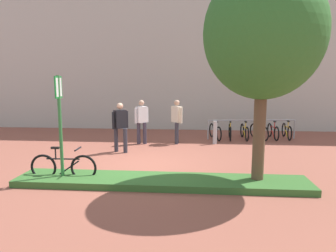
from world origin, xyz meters
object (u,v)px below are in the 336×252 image
object	(u,v)px
tree_sidewalk	(264,34)
parking_sign_post	(60,114)
bike_at_sign	(64,167)
person_suited_navy	(120,124)
bollard_steel	(215,133)
person_shirt_blue	(142,119)
person_shirt_white	(177,119)
bike_rack_cluster	(251,131)

from	to	relation	value
tree_sidewalk	parking_sign_post	distance (m)	5.06
bike_at_sign	person_suited_navy	distance (m)	3.26
parking_sign_post	bollard_steel	xyz separation A→B (m)	(4.02, 4.94, -1.24)
bollard_steel	person_shirt_blue	bearing A→B (deg)	-175.12
parking_sign_post	person_shirt_blue	xyz separation A→B (m)	(1.17, 4.70, -0.71)
tree_sidewalk	person_shirt_blue	world-z (taller)	tree_sidewalk
bike_at_sign	bollard_steel	xyz separation A→B (m)	(4.04, 4.83, 0.10)
tree_sidewalk	bollard_steel	xyz separation A→B (m)	(-0.70, 4.79, -3.05)
parking_sign_post	person_shirt_white	world-z (taller)	parking_sign_post
person_shirt_blue	bike_rack_cluster	bearing A→B (deg)	17.43
bollard_steel	person_suited_navy	bearing A→B (deg)	-153.00
bike_rack_cluster	person_shirt_blue	bearing A→B (deg)	-162.57
person_shirt_white	bollard_steel	bearing A→B (deg)	1.35
person_suited_navy	person_shirt_blue	size ratio (longest dim) A/B	1.00
bike_at_sign	person_suited_navy	bearing A→B (deg)	77.36
bike_at_sign	person_shirt_blue	xyz separation A→B (m)	(1.19, 4.59, 0.63)
bike_rack_cluster	person_shirt_white	xyz separation A→B (m)	(-3.11, -1.19, 0.64)
tree_sidewalk	bollard_steel	world-z (taller)	tree_sidewalk
parking_sign_post	person_shirt_blue	distance (m)	4.89
tree_sidewalk	bollard_steel	bearing A→B (deg)	98.35
tree_sidewalk	person_shirt_white	size ratio (longest dim) A/B	2.91
person_shirt_white	person_suited_navy	bearing A→B (deg)	-137.90
parking_sign_post	person_suited_navy	bearing A→B (deg)	78.13
tree_sidewalk	bike_at_sign	distance (m)	5.70
bike_rack_cluster	person_shirt_blue	xyz separation A→B (m)	(-4.47, -1.40, 0.64)
tree_sidewalk	person_suited_navy	size ratio (longest dim) A/B	2.91
person_suited_navy	tree_sidewalk	bearing A→B (deg)	-37.31
tree_sidewalk	parking_sign_post	size ratio (longest dim) A/B	1.92
bike_at_sign	parking_sign_post	bearing A→B (deg)	-79.44
bike_at_sign	bollard_steel	size ratio (longest dim) A/B	1.87
parking_sign_post	bike_at_sign	xyz separation A→B (m)	(-0.02, 0.11, -1.34)
tree_sidewalk	person_shirt_white	bearing A→B (deg)	114.84
bike_at_sign	person_suited_navy	world-z (taller)	person_suited_navy
tree_sidewalk	person_shirt_blue	bearing A→B (deg)	128.07
bollard_steel	person_shirt_blue	size ratio (longest dim) A/B	0.52
bollard_steel	bike_rack_cluster	bearing A→B (deg)	35.73
bike_at_sign	bike_rack_cluster	bearing A→B (deg)	46.64
person_suited_navy	person_shirt_white	bearing A→B (deg)	42.10
bike_at_sign	bollard_steel	bearing A→B (deg)	50.05
tree_sidewalk	bike_rack_cluster	distance (m)	6.79
parking_sign_post	person_suited_navy	xyz separation A→B (m)	(0.68, 3.24, -0.71)
parking_sign_post	bike_at_sign	size ratio (longest dim) A/B	1.55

